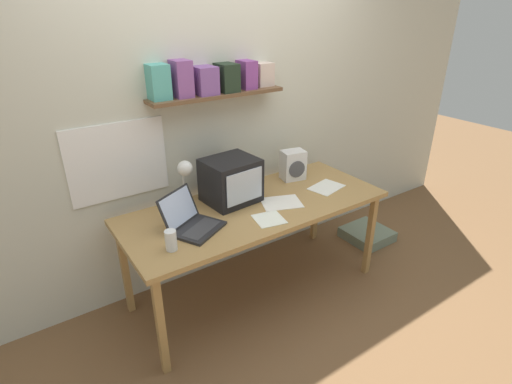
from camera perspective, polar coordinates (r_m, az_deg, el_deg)
ground_plane at (r=3.19m, az=0.00°, el=-13.70°), size 12.00×12.00×0.00m
back_wall at (r=2.98m, az=-5.56°, el=11.54°), size 5.60×0.24×2.60m
corner_desk at (r=2.81m, az=0.00°, el=-2.85°), size 1.87×0.77×0.74m
crt_monitor at (r=2.79m, az=-3.62°, el=1.66°), size 0.38×0.34×0.31m
laptop at (r=2.52m, az=-9.38°, el=-3.95°), size 0.41×0.41×0.23m
desk_lamp at (r=2.67m, az=-10.10°, el=2.32°), size 0.12×0.17×0.35m
juice_glass at (r=2.33m, az=-12.04°, el=-6.89°), size 0.07×0.07×0.12m
space_heater at (r=3.17m, az=5.30°, el=3.86°), size 0.20×0.17×0.23m
open_notebook at (r=2.82m, az=3.63°, el=-1.52°), size 0.33×0.30×0.00m
loose_paper_near_laptop at (r=3.09m, az=10.02°, el=0.68°), size 0.30×0.24×0.00m
loose_paper_near_monitor at (r=2.61m, az=1.88°, el=-3.88°), size 0.22×0.22×0.00m
floor_cushion at (r=3.91m, az=15.57°, el=-5.83°), size 0.39×0.39×0.09m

